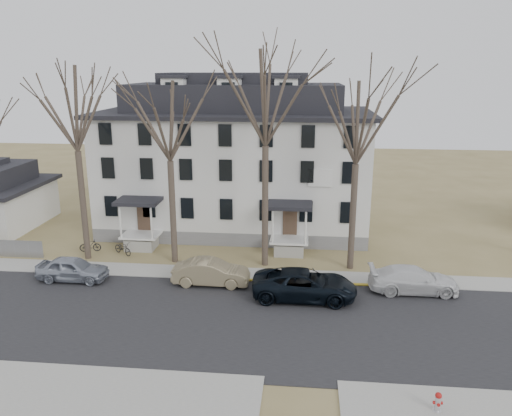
# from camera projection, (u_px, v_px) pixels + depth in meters

# --- Properties ---
(ground) EXTENTS (120.00, 120.00, 0.00)m
(ground) POSITION_uv_depth(u_px,v_px,m) (226.00, 343.00, 23.31)
(ground) COLOR olive
(ground) RESTS_ON ground
(main_road) EXTENTS (120.00, 10.00, 0.04)m
(main_road) POSITION_uv_depth(u_px,v_px,m) (233.00, 322.00, 25.22)
(main_road) COLOR #27272A
(main_road) RESTS_ON ground
(far_sidewalk) EXTENTS (120.00, 2.00, 0.08)m
(far_sidewalk) POSITION_uv_depth(u_px,v_px,m) (246.00, 275.00, 30.97)
(far_sidewalk) COLOR #A09F97
(far_sidewalk) RESTS_ON ground
(near_sidewalk_left) EXTENTS (20.00, 5.00, 0.08)m
(near_sidewalk_left) POSITION_uv_depth(u_px,v_px,m) (2.00, 401.00, 19.28)
(near_sidewalk_left) COLOR #A09F97
(near_sidewalk_left) RESTS_ON ground
(yellow_curb) EXTENTS (14.00, 0.25, 0.06)m
(yellow_curb) POSITION_uv_depth(u_px,v_px,m) (328.00, 284.00, 29.63)
(yellow_curb) COLOR gold
(yellow_curb) RESTS_ON ground
(boarding_house) EXTENTS (20.80, 12.36, 12.05)m
(boarding_house) POSITION_uv_depth(u_px,v_px,m) (236.00, 160.00, 39.23)
(boarding_house) COLOR slate
(boarding_house) RESTS_ON ground
(tree_far_left) EXTENTS (8.40, 8.40, 13.72)m
(tree_far_left) POSITION_uv_depth(u_px,v_px,m) (73.00, 102.00, 30.93)
(tree_far_left) COLOR #473B31
(tree_far_left) RESTS_ON ground
(tree_mid_left) EXTENTS (7.80, 7.80, 12.74)m
(tree_mid_left) POSITION_uv_depth(u_px,v_px,m) (168.00, 115.00, 30.56)
(tree_mid_left) COLOR #473B31
(tree_mid_left) RESTS_ON ground
(tree_center) EXTENTS (9.00, 9.00, 14.70)m
(tree_center) POSITION_uv_depth(u_px,v_px,m) (266.00, 91.00, 29.59)
(tree_center) COLOR #473B31
(tree_center) RESTS_ON ground
(tree_mid_right) EXTENTS (7.80, 7.80, 12.74)m
(tree_mid_right) POSITION_uv_depth(u_px,v_px,m) (358.00, 117.00, 29.47)
(tree_mid_right) COLOR #473B31
(tree_mid_right) RESTS_ON ground
(car_silver) EXTENTS (4.26, 1.74, 1.45)m
(car_silver) POSITION_uv_depth(u_px,v_px,m) (73.00, 269.00, 29.99)
(car_silver) COLOR #949CAA
(car_silver) RESTS_ON ground
(car_tan) EXTENTS (4.51, 1.58, 1.49)m
(car_tan) POSITION_uv_depth(u_px,v_px,m) (211.00, 273.00, 29.41)
(car_tan) COLOR #8C7E5D
(car_tan) RESTS_ON ground
(car_navy) EXTENTS (5.80, 2.73, 1.60)m
(car_navy) POSITION_uv_depth(u_px,v_px,m) (304.00, 285.00, 27.63)
(car_navy) COLOR black
(car_navy) RESTS_ON ground
(car_white) EXTENTS (5.10, 2.20, 1.46)m
(car_white) POSITION_uv_depth(u_px,v_px,m) (413.00, 280.00, 28.44)
(car_white) COLOR silver
(car_white) RESTS_ON ground
(bicycle_left) EXTENTS (1.74, 1.43, 0.89)m
(bicycle_left) POSITION_uv_depth(u_px,v_px,m) (123.00, 249.00, 34.21)
(bicycle_left) COLOR black
(bicycle_left) RESTS_ON ground
(bicycle_right) EXTENTS (1.52, 0.75, 0.88)m
(bicycle_right) POSITION_uv_depth(u_px,v_px,m) (90.00, 246.00, 34.73)
(bicycle_right) COLOR black
(bicycle_right) RESTS_ON ground
(fire_hydrant) EXTENTS (0.35, 0.33, 0.84)m
(fire_hydrant) POSITION_uv_depth(u_px,v_px,m) (438.00, 402.00, 18.54)
(fire_hydrant) COLOR #B7B7BA
(fire_hydrant) RESTS_ON ground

